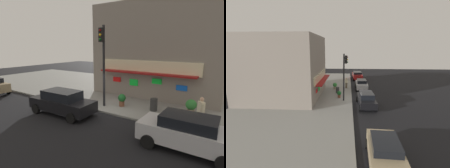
{
  "view_description": "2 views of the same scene",
  "coord_description": "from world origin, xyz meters",
  "views": [
    {
      "loc": [
        7.44,
        -9.76,
        4.48
      ],
      "look_at": [
        -0.03,
        1.52,
        1.73
      ],
      "focal_mm": 30.12,
      "sensor_mm": 36.0,
      "label": 1
    },
    {
      "loc": [
        -20.39,
        0.54,
        6.62
      ],
      "look_at": [
        0.34,
        1.8,
        2.05
      ],
      "focal_mm": 26.7,
      "sensor_mm": 36.0,
      "label": 2
    }
  ],
  "objects": [
    {
      "name": "traffic_light",
      "position": [
        -0.41,
        0.95,
        3.79
      ],
      "size": [
        0.32,
        0.58,
        5.76
      ],
      "color": "black",
      "rests_on": "sidewalk"
    },
    {
      "name": "parked_car_red",
      "position": [
        14.45,
        -1.43,
        0.86
      ],
      "size": [
        4.59,
        2.26,
        1.63
      ],
      "color": "#AD1E1E",
      "rests_on": "ground_plane"
    },
    {
      "name": "parked_car_tan",
      "position": [
        -11.76,
        -1.63,
        0.8
      ],
      "size": [
        4.22,
        2.22,
        1.52
      ],
      "color": "#9E8966",
      "rests_on": "ground_plane"
    },
    {
      "name": "corner_building",
      "position": [
        1.46,
        8.89,
        4.12
      ],
      "size": [
        10.94,
        10.08,
        8.0
      ],
      "color": "gray",
      "rests_on": "sidewalk"
    },
    {
      "name": "pedestrian",
      "position": [
        6.14,
        0.79,
        1.06
      ],
      "size": [
        0.47,
        0.52,
        1.71
      ],
      "color": "brown",
      "rests_on": "sidewalk"
    },
    {
      "name": "parked_car_black",
      "position": [
        -1.94,
        -1.59,
        0.82
      ],
      "size": [
        4.64,
        2.12,
        1.6
      ],
      "color": "black",
      "rests_on": "ground_plane"
    },
    {
      "name": "potted_plant_by_window",
      "position": [
        5.33,
        2.59,
        0.7
      ],
      "size": [
        0.68,
        0.68,
        1.02
      ],
      "color": "gray",
      "rests_on": "sidewalk"
    },
    {
      "name": "parked_car_silver",
      "position": [
        6.02,
        -1.66,
        0.82
      ],
      "size": [
        4.23,
        1.96,
        1.56
      ],
      "color": "#B7B7BC",
      "rests_on": "ground_plane"
    },
    {
      "name": "ground_plane",
      "position": [
        0.0,
        0.0,
        0.0
      ],
      "size": [
        64.84,
        64.84,
        0.0
      ],
      "primitive_type": "plane",
      "color": "black"
    },
    {
      "name": "potted_plant_by_doorway",
      "position": [
        0.73,
        1.68,
        0.65
      ],
      "size": [
        0.57,
        0.57,
        0.91
      ],
      "color": "brown",
      "rests_on": "sidewalk"
    },
    {
      "name": "sidewalk",
      "position": [
        0.0,
        6.77,
        0.06
      ],
      "size": [
        43.23,
        13.53,
        0.13
      ],
      "primitive_type": "cube",
      "color": "gray",
      "rests_on": "ground_plane"
    },
    {
      "name": "fire_hydrant",
      "position": [
        9.75,
        0.96,
        0.55
      ],
      "size": [
        0.52,
        0.28,
        0.87
      ],
      "color": "#B2B2B7",
      "rests_on": "sidewalk"
    },
    {
      "name": "trash_can",
      "position": [
        3.05,
        2.04,
        0.56
      ],
      "size": [
        0.5,
        0.5,
        0.86
      ],
      "primitive_type": "cylinder",
      "color": "#2D2D2D",
      "rests_on": "sidewalk"
    }
  ]
}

